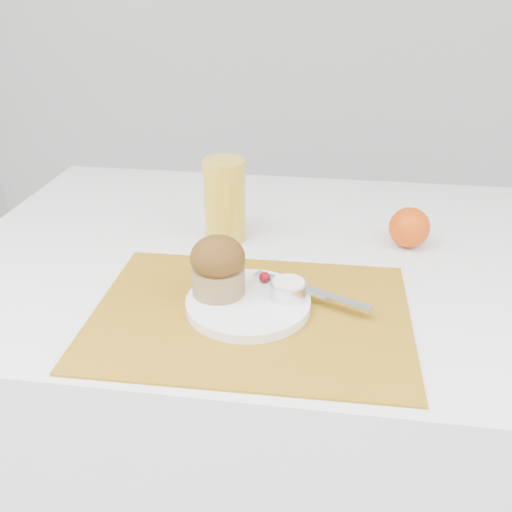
# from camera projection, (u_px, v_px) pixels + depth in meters

# --- Properties ---
(table) EXTENTS (1.20, 0.80, 0.75)m
(table) POSITION_uv_depth(u_px,v_px,m) (287.00, 411.00, 1.19)
(table) COLOR white
(table) RESTS_ON ground
(placemat) EXTENTS (0.47, 0.35, 0.00)m
(placemat) POSITION_uv_depth(u_px,v_px,m) (251.00, 314.00, 0.84)
(placemat) COLOR #A26F16
(placemat) RESTS_ON table
(plate) EXTENTS (0.20, 0.20, 0.01)m
(plate) POSITION_uv_depth(u_px,v_px,m) (248.00, 303.00, 0.85)
(plate) COLOR white
(plate) RESTS_ON placemat
(ramekin) EXTENTS (0.06, 0.06, 0.02)m
(ramekin) POSITION_uv_depth(u_px,v_px,m) (288.00, 290.00, 0.84)
(ramekin) COLOR silver
(ramekin) RESTS_ON plate
(cream) EXTENTS (0.06, 0.06, 0.01)m
(cream) POSITION_uv_depth(u_px,v_px,m) (288.00, 283.00, 0.84)
(cream) COLOR white
(cream) RESTS_ON ramekin
(raspberry_near) EXTENTS (0.02, 0.02, 0.02)m
(raspberry_near) POSITION_uv_depth(u_px,v_px,m) (265.00, 277.00, 0.89)
(raspberry_near) COLOR #50020B
(raspberry_near) RESTS_ON plate
(raspberry_far) EXTENTS (0.02, 0.02, 0.02)m
(raspberry_far) POSITION_uv_depth(u_px,v_px,m) (285.00, 280.00, 0.88)
(raspberry_far) COLOR #550206
(raspberry_far) RESTS_ON plate
(butter_knife) EXTENTS (0.18, 0.10, 0.00)m
(butter_knife) POSITION_uv_depth(u_px,v_px,m) (311.00, 291.00, 0.86)
(butter_knife) COLOR #B6B9BF
(butter_knife) RESTS_ON plate
(orange) EXTENTS (0.07, 0.07, 0.07)m
(orange) POSITION_uv_depth(u_px,v_px,m) (409.00, 228.00, 1.03)
(orange) COLOR #D94907
(orange) RESTS_ON table
(juice_glass) EXTENTS (0.09, 0.09, 0.15)m
(juice_glass) POSITION_uv_depth(u_px,v_px,m) (225.00, 201.00, 1.04)
(juice_glass) COLOR gold
(juice_glass) RESTS_ON table
(muffin) EXTENTS (0.10, 0.10, 0.09)m
(muffin) POSITION_uv_depth(u_px,v_px,m) (218.00, 266.00, 0.84)
(muffin) COLOR #9F7E4D
(muffin) RESTS_ON plate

